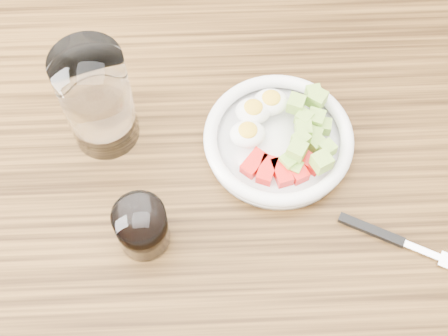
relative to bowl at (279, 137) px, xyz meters
The scene contains 6 objects.
ground 0.79m from the bowl, 137.72° to the right, with size 4.00×4.00×0.00m, color brown.
dining_table 0.15m from the bowl, 137.72° to the right, with size 1.50×0.90×0.77m.
bowl is the anchor object (origin of this frame).
fork 0.19m from the bowl, 47.54° to the right, with size 0.16×0.09×0.01m.
water_glass 0.24m from the bowl, behind, with size 0.09×0.09×0.16m, color white.
coffee_glass 0.22m from the bowl, 144.16° to the right, with size 0.06×0.06×0.07m.
Camera 1 is at (-0.02, -0.35, 1.50)m, focal length 50.00 mm.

